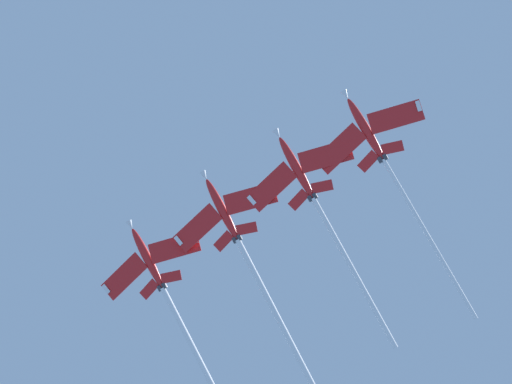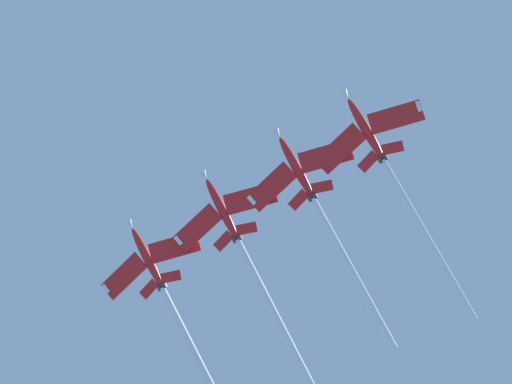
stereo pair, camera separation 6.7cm
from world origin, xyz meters
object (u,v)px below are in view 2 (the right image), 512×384
jet_inner_left (315,202)px  jet_inner_right (171,304)px  jet_centre (243,251)px  jet_far_left (381,156)px

jet_inner_left → jet_inner_right: size_ratio=0.91×
jet_centre → jet_inner_right: jet_inner_right is taller
jet_inner_left → jet_centre: size_ratio=0.97×
jet_inner_left → jet_centre: (-8.92, -11.93, -0.37)m
jet_centre → jet_inner_right: size_ratio=0.93×
jet_far_left → jet_inner_left: size_ratio=1.02×
jet_far_left → jet_inner_left: 13.41m
jet_far_left → jet_centre: (-17.05, -22.59, -0.61)m
jet_inner_left → jet_inner_right: (-19.32, -24.40, 0.06)m
jet_inner_left → jet_inner_right: 31.12m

